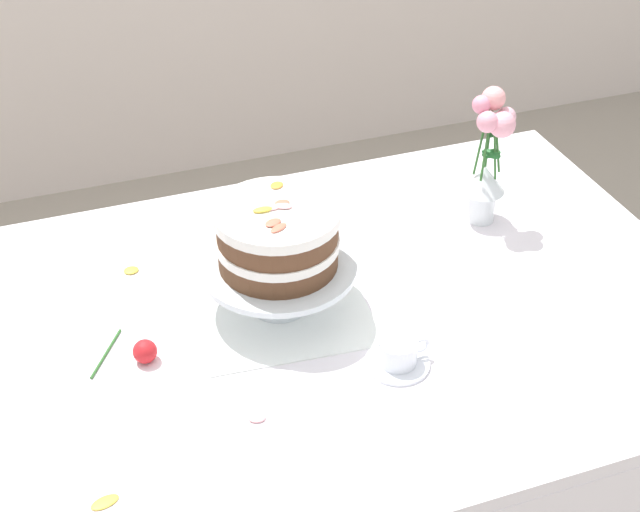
# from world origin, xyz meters

# --- Properties ---
(dining_table) EXTENTS (1.40, 1.00, 0.74)m
(dining_table) POSITION_xyz_m (0.00, -0.02, 0.65)
(dining_table) COLOR white
(dining_table) RESTS_ON ground
(linen_napkin) EXTENTS (0.34, 0.34, 0.00)m
(linen_napkin) POSITION_xyz_m (-0.12, 0.04, 0.74)
(linen_napkin) COLOR white
(linen_napkin) RESTS_ON dining_table
(cake_stand) EXTENTS (0.29, 0.29, 0.10)m
(cake_stand) POSITION_xyz_m (-0.12, 0.04, 0.82)
(cake_stand) COLOR silver
(cake_stand) RESTS_ON linen_napkin
(layer_cake) EXTENTS (0.23, 0.23, 0.12)m
(layer_cake) POSITION_xyz_m (-0.12, 0.04, 0.90)
(layer_cake) COLOR brown
(layer_cake) RESTS_ON cake_stand
(flower_vase) EXTENTS (0.10, 0.09, 0.30)m
(flower_vase) POSITION_xyz_m (0.38, 0.18, 0.89)
(flower_vase) COLOR silver
(flower_vase) RESTS_ON dining_table
(teacup) EXTENTS (0.12, 0.11, 0.05)m
(teacup) POSITION_xyz_m (0.03, -0.18, 0.76)
(teacup) COLOR white
(teacup) RESTS_ON dining_table
(fallen_rose) EXTENTS (0.12, 0.12, 0.04)m
(fallen_rose) POSITION_xyz_m (-0.39, -0.02, 0.76)
(fallen_rose) COLOR #2D6028
(fallen_rose) RESTS_ON dining_table
(loose_petal_0) EXTENTS (0.03, 0.03, 0.01)m
(loose_petal_0) POSITION_xyz_m (-0.36, 0.25, 0.74)
(loose_petal_0) COLOR yellow
(loose_petal_0) RESTS_ON dining_table
(loose_petal_1) EXTENTS (0.05, 0.03, 0.00)m
(loose_petal_1) POSITION_xyz_m (-0.50, -0.31, 0.74)
(loose_petal_1) COLOR yellow
(loose_petal_1) RESTS_ON dining_table
(loose_petal_2) EXTENTS (0.03, 0.03, 0.01)m
(loose_petal_2) POSITION_xyz_m (-0.24, -0.22, 0.74)
(loose_petal_2) COLOR pink
(loose_petal_2) RESTS_ON dining_table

